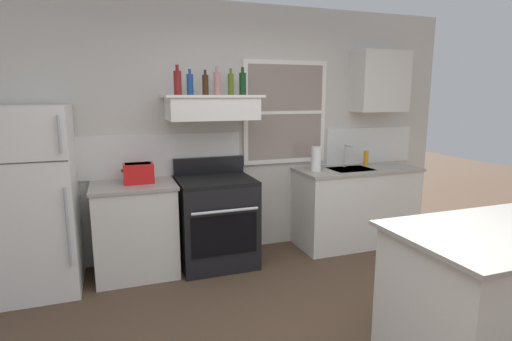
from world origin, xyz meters
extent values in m
cube|color=beige|center=(0.00, 2.23, 1.35)|extent=(5.40, 0.06, 2.70)
cube|color=silver|center=(-1.15, 2.19, 1.13)|extent=(2.50, 0.02, 0.44)
cube|color=silver|center=(1.80, 2.19, 1.13)|extent=(1.20, 0.02, 0.44)
cube|color=white|center=(0.65, 2.18, 1.55)|extent=(1.00, 0.04, 1.15)
cube|color=gray|center=(0.65, 2.17, 1.55)|extent=(0.90, 0.01, 1.05)
cube|color=white|center=(0.65, 2.16, 1.55)|extent=(0.90, 0.02, 0.04)
cube|color=white|center=(-1.90, 1.84, 0.83)|extent=(0.70, 0.68, 1.66)
cube|color=#333333|center=(-1.90, 1.50, 1.22)|extent=(0.69, 0.00, 0.01)
cylinder|color=#A5A8AD|center=(-1.60, 1.47, 0.67)|extent=(0.02, 0.02, 0.67)
cylinder|color=#A5A8AD|center=(-1.60, 1.47, 1.44)|extent=(0.02, 0.02, 0.30)
cube|color=silver|center=(-1.05, 1.90, 0.44)|extent=(0.76, 0.60, 0.88)
cube|color=#9E998E|center=(-1.05, 1.90, 0.90)|extent=(0.79, 0.63, 0.03)
cube|color=red|center=(-0.99, 1.92, 1.01)|extent=(0.28, 0.20, 0.19)
cube|color=black|center=(-0.99, 1.92, 1.09)|extent=(0.24, 0.16, 0.01)
cube|color=black|center=(-1.14, 1.92, 1.04)|extent=(0.02, 0.03, 0.02)
cube|color=black|center=(-0.25, 1.86, 0.43)|extent=(0.76, 0.64, 0.87)
cube|color=black|center=(-0.25, 1.86, 0.89)|extent=(0.76, 0.64, 0.04)
cube|color=black|center=(-0.25, 2.15, 1.00)|extent=(0.76, 0.06, 0.18)
cube|color=black|center=(-0.25, 1.54, 0.42)|extent=(0.65, 0.01, 0.40)
cylinder|color=silver|center=(-0.25, 1.50, 0.67)|extent=(0.65, 0.03, 0.03)
cube|color=white|center=(-0.25, 1.96, 1.61)|extent=(0.88, 0.48, 0.22)
cube|color=#262628|center=(-0.25, 1.74, 1.53)|extent=(0.75, 0.02, 0.04)
cube|color=white|center=(-0.25, 1.96, 1.73)|extent=(0.96, 0.52, 0.02)
cylinder|color=maroon|center=(-0.59, 1.91, 1.86)|extent=(0.07, 0.07, 0.22)
cylinder|color=maroon|center=(-0.59, 1.91, 2.00)|extent=(0.03, 0.03, 0.06)
cylinder|color=#1E478C|center=(-0.46, 2.00, 1.85)|extent=(0.07, 0.07, 0.20)
cylinder|color=#1E478C|center=(-0.46, 2.00, 1.97)|extent=(0.03, 0.03, 0.05)
cylinder|color=#381E0F|center=(-0.32, 1.90, 1.84)|extent=(0.06, 0.06, 0.19)
cylinder|color=#381E0F|center=(-0.32, 1.90, 1.96)|extent=(0.03, 0.03, 0.05)
cylinder|color=#C67F84|center=(-0.18, 2.01, 1.86)|extent=(0.07, 0.07, 0.22)
cylinder|color=#C67F84|center=(-0.18, 2.01, 2.00)|extent=(0.03, 0.03, 0.06)
cylinder|color=#4C601E|center=(-0.05, 1.97, 1.85)|extent=(0.06, 0.06, 0.21)
cylinder|color=#4C601E|center=(-0.05, 1.97, 1.98)|extent=(0.03, 0.03, 0.05)
cylinder|color=#143819|center=(0.09, 2.00, 1.86)|extent=(0.07, 0.07, 0.22)
cylinder|color=#143819|center=(0.09, 2.00, 2.00)|extent=(0.03, 0.03, 0.06)
cube|color=silver|center=(1.45, 1.90, 0.44)|extent=(1.40, 0.60, 0.88)
cube|color=#9E998E|center=(1.45, 1.90, 0.90)|extent=(1.43, 0.63, 0.03)
cube|color=#B7BABC|center=(1.35, 1.88, 0.90)|extent=(0.48, 0.36, 0.01)
cylinder|color=silver|center=(1.35, 2.02, 1.05)|extent=(0.03, 0.03, 0.28)
cylinder|color=silver|center=(1.35, 1.94, 1.17)|extent=(0.02, 0.16, 0.02)
cylinder|color=white|center=(0.91, 1.90, 1.04)|extent=(0.11, 0.11, 0.27)
cylinder|color=orange|center=(1.63, 2.00, 1.00)|extent=(0.06, 0.06, 0.18)
cube|color=silver|center=(1.10, -0.28, 0.44)|extent=(1.32, 0.82, 0.88)
cube|color=#9E998E|center=(1.10, -0.28, 0.90)|extent=(1.40, 0.90, 0.03)
cube|color=silver|center=(1.80, 2.04, 1.90)|extent=(0.64, 0.32, 0.70)
camera|label=1|loc=(-1.20, -2.02, 1.75)|focal=28.18mm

